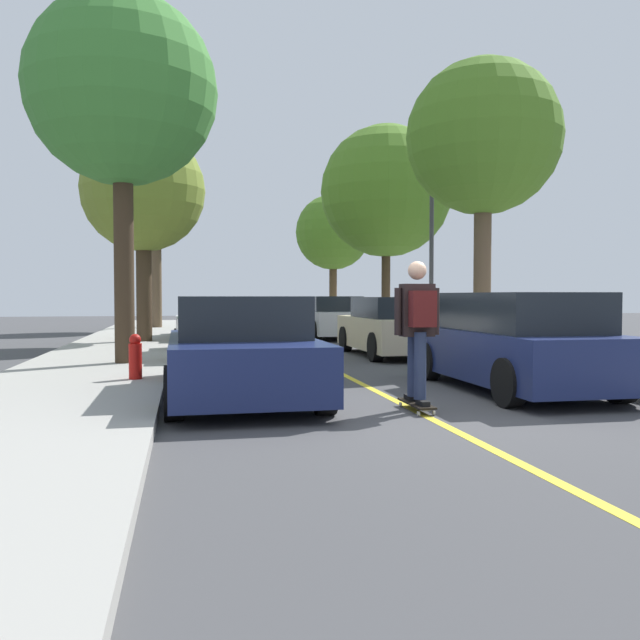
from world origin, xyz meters
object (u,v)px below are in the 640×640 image
Objects in this scene: parked_car_left_near at (219,329)px; street_tree_left_near at (143,191)px; street_tree_right_nearest at (483,139)px; parked_car_left_nearest at (240,350)px; parked_car_left_far at (209,319)px; street_tree_right_near at (386,192)px; parked_car_right_far at (332,318)px; streetlamp at (432,216)px; fire_hydrant at (135,357)px; skateboard at (416,404)px; parked_car_right_near at (394,327)px; street_tree_right_far at (333,233)px; parked_car_right_nearest at (515,343)px; skateboarder at (418,323)px; street_tree_left_nearest at (122,92)px; street_tree_left_far at (156,206)px.

parked_car_left_near is 0.71× the size of street_tree_left_near.
parked_car_left_nearest is at bearing -139.23° from street_tree_right_nearest.
street_tree_right_nearest reaches higher than parked_car_left_far.
street_tree_right_near reaches higher than parked_car_left_far.
streetlamp is at bearing -69.16° from parked_car_right_far.
fire_hydrant is (-1.50, 1.46, -0.20)m from parked_car_left_nearest.
parked_car_left_far reaches higher than skateboard.
parked_car_left_nearest is at bearing -115.26° from street_tree_right_near.
street_tree_left_near is (-6.00, 4.38, 3.68)m from parked_car_right_near.
parked_car_right_nearest is at bearing -95.12° from street_tree_right_far.
street_tree_right_far is 23.09m from skateboard.
streetlamp is at bearing -16.16° from street_tree_left_near.
street_tree_right_near reaches higher than fire_hydrant.
parked_car_left_near is at bearing 106.13° from skateboarder.
parked_car_left_nearest is at bearing -179.85° from parked_car_right_nearest.
parked_car_left_near reaches higher than skateboard.
street_tree_left_near is (-1.88, 4.53, 3.67)m from parked_car_left_near.
parked_car_right_far is 9.30m from street_tree_right_far.
parked_car_left_nearest is 9.03m from street_tree_right_nearest.
parked_car_left_far is 2.67× the size of skateboarder.
skateboarder is (3.96, -11.70, -3.27)m from street_tree_left_near.
parked_car_left_far reaches higher than parked_car_left_near.
street_tree_left_nearest is 14.54m from street_tree_left_far.
street_tree_right_near is 1.16× the size of streetlamp.
parked_car_right_nearest is 5.92m from parked_car_right_near.
street_tree_right_near is at bearing 56.32° from fire_hydrant.
parked_car_right_nearest is 5.04× the size of skateboard.
parked_car_left_far is at bearing 147.04° from streetlamp.
street_tree_left_near is 9.68m from fire_hydrant.
parked_car_left_far is 7.57m from streetlamp.
parked_car_left_nearest is 0.70× the size of street_tree_right_far.
street_tree_left_nearest is 1.17× the size of street_tree_left_near.
parked_car_right_far reaches higher than fire_hydrant.
parked_car_left_far is at bearing 98.92° from skateboard.
skateboarder reaches higher than parked_car_left_nearest.
skateboard is (-2.04, -7.28, -0.60)m from parked_car_right_near.
parked_car_right_nearest is 12.66m from parked_car_right_far.
parked_car_left_far is at bearing 131.82° from street_tree_right_nearest.
street_tree_right_nearest is 3.82× the size of skateboarder.
street_tree_left_far reaches higher than parked_car_left_far.
parked_car_left_nearest is at bearing -89.99° from parked_car_left_far.
parked_car_right_nearest is at bearing -59.80° from street_tree_left_near.
parked_car_left_nearest is at bearing -44.16° from fire_hydrant.
parked_car_right_far is 7.42m from street_tree_left_near.
parked_car_left_near is 1.05× the size of parked_car_right_near.
street_tree_right_nearest is (7.88, -5.14, 0.66)m from street_tree_left_near.
parked_car_right_nearest is 20.03m from street_tree_left_far.
parked_car_right_near is at bearing -105.53° from street_tree_right_near.
street_tree_right_near is 15.13m from skateboarder.
street_tree_left_nearest is at bearing -114.98° from street_tree_right_far.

